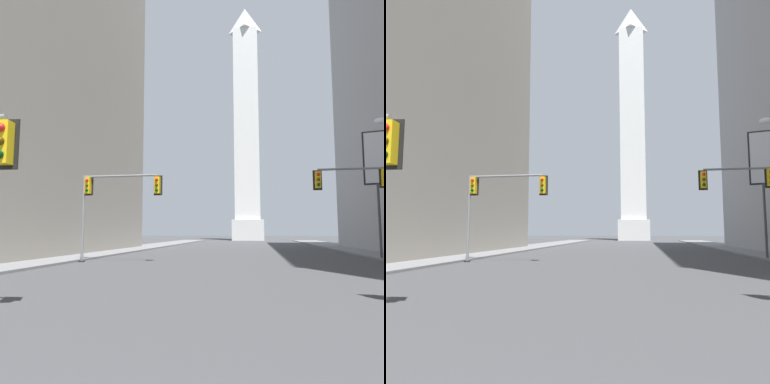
{
  "view_description": "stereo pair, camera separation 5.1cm",
  "coord_description": "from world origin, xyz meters",
  "views": [
    {
      "loc": [
        1.59,
        -0.37,
        1.98
      ],
      "look_at": [
        -9.04,
        63.18,
        8.9
      ],
      "focal_mm": 35.0,
      "sensor_mm": 36.0,
      "label": 1
    },
    {
      "loc": [
        1.64,
        -0.36,
        1.98
      ],
      "look_at": [
        -9.04,
        63.18,
        8.9
      ],
      "focal_mm": 35.0,
      "sensor_mm": 36.0,
      "label": 2
    }
  ],
  "objects": [
    {
      "name": "obelisk",
      "position": [
        0.0,
        91.49,
        28.44
      ],
      "size": [
        7.45,
        7.45,
        59.31
      ],
      "color": "silver",
      "rests_on": "ground_plane"
    },
    {
      "name": "sidewalk_left",
      "position": [
        -12.59,
        32.94,
        0.07
      ],
      "size": [
        5.0,
        109.78,
        0.15
      ],
      "primitive_type": "cube",
      "color": "slate",
      "rests_on": "ground_plane"
    },
    {
      "name": "traffic_light_mid_right",
      "position": [
        8.55,
        24.85,
        4.68
      ],
      "size": [
        4.87,
        0.5,
        6.15
      ],
      "color": "slate",
      "rests_on": "ground_plane"
    },
    {
      "name": "traffic_light_mid_left",
      "position": [
        -7.96,
        23.26,
        4.46
      ],
      "size": [
        5.62,
        0.51,
        5.82
      ],
      "color": "slate",
      "rests_on": "ground_plane"
    }
  ]
}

